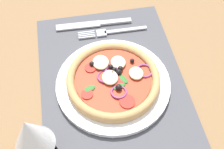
{
  "coord_description": "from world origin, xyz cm",
  "views": [
    {
      "loc": [
        -37.99,
        6.99,
        55.74
      ],
      "look_at": [
        -0.61,
        0.0,
        2.62
      ],
      "focal_mm": 46.88,
      "sensor_mm": 36.0,
      "label": 1
    }
  ],
  "objects_px": {
    "plate": "(114,84)",
    "knife": "(93,24)",
    "fork": "(109,32)",
    "wine_glass": "(31,135)",
    "pizza": "(114,79)"
  },
  "relations": [
    {
      "from": "plate",
      "to": "knife",
      "type": "distance_m",
      "value": 0.2
    },
    {
      "from": "fork",
      "to": "wine_glass",
      "type": "height_order",
      "value": "wine_glass"
    },
    {
      "from": "plate",
      "to": "wine_glass",
      "type": "relative_size",
      "value": 1.72
    },
    {
      "from": "fork",
      "to": "knife",
      "type": "distance_m",
      "value": 0.05
    },
    {
      "from": "plate",
      "to": "knife",
      "type": "relative_size",
      "value": 1.28
    },
    {
      "from": "knife",
      "to": "fork",
      "type": "bearing_deg",
      "value": 136.91
    },
    {
      "from": "pizza",
      "to": "wine_glass",
      "type": "bearing_deg",
      "value": 129.13
    },
    {
      "from": "pizza",
      "to": "plate",
      "type": "bearing_deg",
      "value": 166.57
    },
    {
      "from": "plate",
      "to": "knife",
      "type": "xyz_separation_m",
      "value": [
        0.2,
        0.02,
        -0.0
      ]
    },
    {
      "from": "knife",
      "to": "wine_glass",
      "type": "xyz_separation_m",
      "value": [
        -0.34,
        0.15,
        0.1
      ]
    },
    {
      "from": "plate",
      "to": "wine_glass",
      "type": "height_order",
      "value": "wine_glass"
    },
    {
      "from": "pizza",
      "to": "knife",
      "type": "bearing_deg",
      "value": 5.48
    },
    {
      "from": "pizza",
      "to": "wine_glass",
      "type": "height_order",
      "value": "wine_glass"
    },
    {
      "from": "plate",
      "to": "fork",
      "type": "relative_size",
      "value": 1.42
    },
    {
      "from": "pizza",
      "to": "knife",
      "type": "distance_m",
      "value": 0.2
    }
  ]
}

